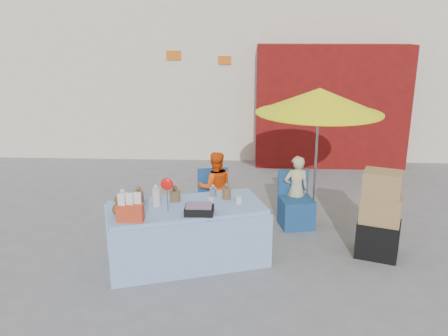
# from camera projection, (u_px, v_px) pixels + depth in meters

# --- Properties ---
(ground) EXTENTS (80.00, 80.00, 0.00)m
(ground) POSITION_uv_depth(u_px,v_px,m) (217.00, 249.00, 6.57)
(ground) COLOR slate
(ground) RESTS_ON ground
(backdrop) EXTENTS (14.00, 8.00, 7.80)m
(backdrop) POSITION_uv_depth(u_px,v_px,m) (252.00, 20.00, 12.82)
(backdrop) COLOR silver
(backdrop) RESTS_ON ground
(market_table) EXTENTS (2.21, 1.52, 1.22)m
(market_table) POSITION_uv_depth(u_px,v_px,m) (186.00, 233.00, 6.14)
(market_table) COLOR #92BFEA
(market_table) RESTS_ON ground
(chair_left) EXTENTS (0.56, 0.55, 0.85)m
(chair_left) POSITION_uv_depth(u_px,v_px,m) (215.00, 209.00, 7.33)
(chair_left) COLOR navy
(chair_left) RESTS_ON ground
(chair_right) EXTENTS (0.56, 0.55, 0.85)m
(chair_right) POSITION_uv_depth(u_px,v_px,m) (296.00, 210.00, 7.27)
(chair_right) COLOR navy
(chair_right) RESTS_ON ground
(vendor_orange) EXTENTS (0.62, 0.53, 1.13)m
(vendor_orange) POSITION_uv_depth(u_px,v_px,m) (215.00, 187.00, 7.37)
(vendor_orange) COLOR #FF550D
(vendor_orange) RESTS_ON ground
(vendor_beige) EXTENTS (0.44, 0.33, 1.08)m
(vendor_beige) POSITION_uv_depth(u_px,v_px,m) (296.00, 190.00, 7.32)
(vendor_beige) COLOR #CABF8F
(vendor_beige) RESTS_ON ground
(umbrella) EXTENTS (1.90, 1.90, 2.09)m
(umbrella) POSITION_uv_depth(u_px,v_px,m) (319.00, 101.00, 7.05)
(umbrella) COLOR gray
(umbrella) RESTS_ON ground
(box_stack) EXTENTS (0.66, 0.60, 1.19)m
(box_stack) POSITION_uv_depth(u_px,v_px,m) (380.00, 218.00, 6.24)
(box_stack) COLOR black
(box_stack) RESTS_ON ground
(tarp_bundle) EXTENTS (0.69, 0.62, 0.25)m
(tarp_bundle) POSITION_uv_depth(u_px,v_px,m) (143.00, 234.00, 6.76)
(tarp_bundle) COLOR #FCFF1A
(tarp_bundle) RESTS_ON ground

